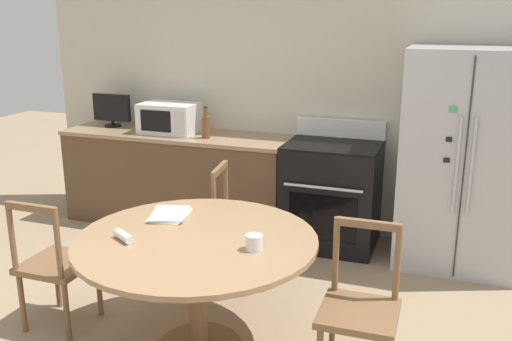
{
  "coord_description": "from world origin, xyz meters",
  "views": [
    {
      "loc": [
        1.38,
        -2.42,
        2.02
      ],
      "look_at": [
        0.1,
        1.15,
        0.95
      ],
      "focal_mm": 40.0,
      "sensor_mm": 36.0,
      "label": 1
    }
  ],
  "objects_px": {
    "oven_range": "(331,194)",
    "countertop_tv": "(112,109)",
    "counter_bottle": "(206,126)",
    "dining_chair_left": "(55,265)",
    "candle_glass": "(254,243)",
    "dining_chair_far": "(241,226)",
    "refrigerator": "(464,160)",
    "microwave": "(169,118)",
    "dining_chair_right": "(360,310)"
  },
  "relations": [
    {
      "from": "dining_chair_far",
      "to": "dining_chair_right",
      "type": "distance_m",
      "value": 1.43
    },
    {
      "from": "counter_bottle",
      "to": "dining_chair_far",
      "type": "height_order",
      "value": "counter_bottle"
    },
    {
      "from": "countertop_tv",
      "to": "candle_glass",
      "type": "distance_m",
      "value": 3.02
    },
    {
      "from": "refrigerator",
      "to": "counter_bottle",
      "type": "relative_size",
      "value": 6.05
    },
    {
      "from": "refrigerator",
      "to": "dining_chair_left",
      "type": "relative_size",
      "value": 1.94
    },
    {
      "from": "microwave",
      "to": "candle_glass",
      "type": "bearing_deg",
      "value": -51.39
    },
    {
      "from": "oven_range",
      "to": "dining_chair_left",
      "type": "xyz_separation_m",
      "value": [
        -1.38,
        -1.95,
        -0.03
      ]
    },
    {
      "from": "countertop_tv",
      "to": "dining_chair_right",
      "type": "height_order",
      "value": "countertop_tv"
    },
    {
      "from": "candle_glass",
      "to": "dining_chair_left",
      "type": "bearing_deg",
      "value": -179.2
    },
    {
      "from": "countertop_tv",
      "to": "dining_chair_far",
      "type": "height_order",
      "value": "countertop_tv"
    },
    {
      "from": "microwave",
      "to": "counter_bottle",
      "type": "bearing_deg",
      "value": -13.84
    },
    {
      "from": "refrigerator",
      "to": "dining_chair_right",
      "type": "distance_m",
      "value": 1.94
    },
    {
      "from": "counter_bottle",
      "to": "dining_chair_far",
      "type": "relative_size",
      "value": 0.32
    },
    {
      "from": "counter_bottle",
      "to": "dining_chair_left",
      "type": "bearing_deg",
      "value": -96.96
    },
    {
      "from": "counter_bottle",
      "to": "candle_glass",
      "type": "xyz_separation_m",
      "value": [
        1.13,
        -1.84,
        -0.24
      ]
    },
    {
      "from": "microwave",
      "to": "counter_bottle",
      "type": "height_order",
      "value": "counter_bottle"
    },
    {
      "from": "microwave",
      "to": "candle_glass",
      "type": "height_order",
      "value": "microwave"
    },
    {
      "from": "microwave",
      "to": "countertop_tv",
      "type": "bearing_deg",
      "value": 174.23
    },
    {
      "from": "refrigerator",
      "to": "microwave",
      "type": "height_order",
      "value": "refrigerator"
    },
    {
      "from": "oven_range",
      "to": "microwave",
      "type": "distance_m",
      "value": 1.68
    },
    {
      "from": "refrigerator",
      "to": "countertop_tv",
      "type": "xyz_separation_m",
      "value": [
        -3.3,
        0.12,
        0.2
      ]
    },
    {
      "from": "candle_glass",
      "to": "counter_bottle",
      "type": "bearing_deg",
      "value": 121.56
    },
    {
      "from": "oven_range",
      "to": "countertop_tv",
      "type": "relative_size",
      "value": 2.71
    },
    {
      "from": "counter_bottle",
      "to": "candle_glass",
      "type": "bearing_deg",
      "value": -58.44
    },
    {
      "from": "oven_range",
      "to": "candle_glass",
      "type": "height_order",
      "value": "oven_range"
    },
    {
      "from": "microwave",
      "to": "dining_chair_left",
      "type": "bearing_deg",
      "value": -84.33
    },
    {
      "from": "dining_chair_right",
      "to": "counter_bottle",
      "type": "bearing_deg",
      "value": -46.68
    },
    {
      "from": "refrigerator",
      "to": "countertop_tv",
      "type": "bearing_deg",
      "value": 177.94
    },
    {
      "from": "countertop_tv",
      "to": "dining_chair_far",
      "type": "distance_m",
      "value": 2.11
    },
    {
      "from": "dining_chair_far",
      "to": "candle_glass",
      "type": "height_order",
      "value": "dining_chair_far"
    },
    {
      "from": "refrigerator",
      "to": "candle_glass",
      "type": "distance_m",
      "value": 2.18
    },
    {
      "from": "countertop_tv",
      "to": "dining_chair_right",
      "type": "relative_size",
      "value": 0.44
    },
    {
      "from": "oven_range",
      "to": "dining_chair_far",
      "type": "height_order",
      "value": "oven_range"
    },
    {
      "from": "oven_range",
      "to": "refrigerator",
      "type": "bearing_deg",
      "value": -1.8
    },
    {
      "from": "dining_chair_left",
      "to": "countertop_tv",
      "type": "bearing_deg",
      "value": 113.07
    },
    {
      "from": "oven_range",
      "to": "candle_glass",
      "type": "xyz_separation_m",
      "value": [
        -0.02,
        -1.93,
        0.31
      ]
    },
    {
      "from": "countertop_tv",
      "to": "dining_chair_right",
      "type": "xyz_separation_m",
      "value": [
        2.82,
        -1.94,
        -0.64
      ]
    },
    {
      "from": "dining_chair_far",
      "to": "counter_bottle",
      "type": "bearing_deg",
      "value": -149.39
    },
    {
      "from": "refrigerator",
      "to": "dining_chair_right",
      "type": "xyz_separation_m",
      "value": [
        -0.49,
        -1.82,
        -0.44
      ]
    },
    {
      "from": "dining_chair_left",
      "to": "dining_chair_far",
      "type": "bearing_deg",
      "value": 49.58
    },
    {
      "from": "candle_glass",
      "to": "dining_chair_right",
      "type": "bearing_deg",
      "value": 6.98
    },
    {
      "from": "countertop_tv",
      "to": "dining_chair_left",
      "type": "height_order",
      "value": "countertop_tv"
    },
    {
      "from": "oven_range",
      "to": "dining_chair_left",
      "type": "relative_size",
      "value": 1.2
    },
    {
      "from": "counter_bottle",
      "to": "candle_glass",
      "type": "distance_m",
      "value": 2.18
    },
    {
      "from": "microwave",
      "to": "countertop_tv",
      "type": "height_order",
      "value": "countertop_tv"
    },
    {
      "from": "countertop_tv",
      "to": "dining_chair_far",
      "type": "relative_size",
      "value": 0.44
    },
    {
      "from": "counter_bottle",
      "to": "dining_chair_left",
      "type": "xyz_separation_m",
      "value": [
        -0.23,
        -1.86,
        -0.57
      ]
    },
    {
      "from": "dining_chair_far",
      "to": "dining_chair_right",
      "type": "bearing_deg",
      "value": 40.6
    },
    {
      "from": "dining_chair_far",
      "to": "candle_glass",
      "type": "distance_m",
      "value": 1.17
    },
    {
      "from": "oven_range",
      "to": "dining_chair_far",
      "type": "distance_m",
      "value": 1.04
    }
  ]
}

